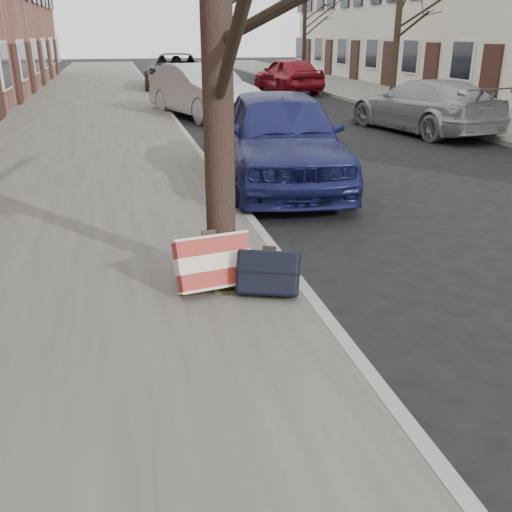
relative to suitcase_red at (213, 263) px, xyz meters
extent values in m
plane|color=black|center=(2.11, -0.89, -0.39)|extent=(120.00, 120.00, 0.00)
cube|color=slate|center=(-1.59, 14.11, -0.33)|extent=(5.00, 70.00, 0.12)
cube|color=slate|center=(9.91, 14.11, -0.33)|extent=(4.00, 70.00, 0.12)
cube|color=black|center=(0.11, 0.31, -0.27)|extent=(0.85, 0.85, 0.02)
cube|color=maroon|center=(0.00, 0.00, 0.00)|extent=(0.76, 0.50, 0.55)
cube|color=black|center=(0.48, -0.25, -0.04)|extent=(0.67, 0.53, 0.46)
imported|color=navy|center=(1.87, 4.29, 0.41)|extent=(2.48, 4.91, 1.60)
imported|color=#A7A9AF|center=(1.83, 12.90, 0.40)|extent=(3.02, 5.07, 1.58)
imported|color=#393A3F|center=(2.06, 22.45, 0.41)|extent=(3.33, 6.06, 1.61)
imported|color=#989A9F|center=(7.01, 8.79, 0.28)|extent=(2.71, 4.94, 1.36)
imported|color=maroon|center=(6.61, 19.95, 0.36)|extent=(2.36, 4.61, 1.50)
cylinder|color=black|center=(9.31, 15.26, 2.10)|extent=(0.24, 0.24, 4.74)
cylinder|color=black|center=(9.31, 26.06, 2.35)|extent=(0.20, 0.20, 5.24)
camera|label=1|loc=(-0.77, -4.98, 2.03)|focal=40.00mm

